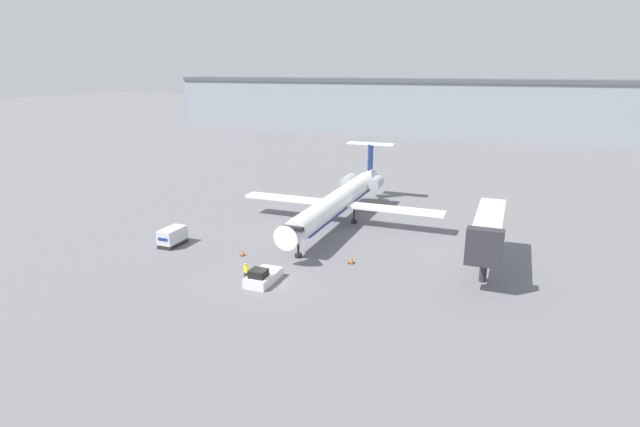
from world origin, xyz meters
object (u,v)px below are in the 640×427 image
(airplane_main, at_px, (340,200))
(traffic_cone_left, at_px, (243,253))
(worker_near_tug, at_px, (246,272))
(luggage_cart, at_px, (172,237))
(jet_bridge, at_px, (488,229))
(pushback_tug, at_px, (263,277))
(traffic_cone_right, at_px, (351,261))

(airplane_main, distance_m, traffic_cone_left, 16.40)
(worker_near_tug, distance_m, traffic_cone_left, 6.96)
(airplane_main, relative_size, worker_near_tug, 16.88)
(airplane_main, relative_size, traffic_cone_left, 44.12)
(luggage_cart, relative_size, jet_bridge, 0.25)
(airplane_main, distance_m, worker_near_tug, 21.07)
(pushback_tug, bearing_deg, worker_near_tug, -168.47)
(pushback_tug, relative_size, traffic_cone_right, 6.52)
(worker_near_tug, xyz_separation_m, traffic_cone_left, (-3.76, 5.82, -0.65))
(pushback_tug, xyz_separation_m, jet_bridge, (19.44, 10.67, 3.87))
(airplane_main, distance_m, luggage_cart, 21.41)
(pushback_tug, height_order, traffic_cone_left, pushback_tug)
(luggage_cart, distance_m, jet_bridge, 34.54)
(airplane_main, height_order, traffic_cone_right, airplane_main)
(luggage_cart, distance_m, traffic_cone_right, 21.00)
(worker_near_tug, bearing_deg, jet_bridge, 27.57)
(traffic_cone_right, bearing_deg, luggage_cart, -173.72)
(traffic_cone_left, distance_m, jet_bridge, 25.69)
(pushback_tug, relative_size, luggage_cart, 1.23)
(pushback_tug, height_order, worker_near_tug, worker_near_tug)
(pushback_tug, height_order, luggage_cart, luggage_cart)
(traffic_cone_right, bearing_deg, traffic_cone_left, -169.10)
(jet_bridge, bearing_deg, traffic_cone_right, -167.42)
(airplane_main, xyz_separation_m, pushback_tug, (-0.53, -20.51, -2.62))
(pushback_tug, bearing_deg, traffic_cone_left, 134.45)
(luggage_cart, xyz_separation_m, traffic_cone_right, (20.87, 2.29, -0.73))
(pushback_tug, distance_m, traffic_cone_right, 10.01)
(traffic_cone_left, bearing_deg, worker_near_tug, -57.09)
(traffic_cone_left, relative_size, traffic_cone_right, 1.12)
(luggage_cart, xyz_separation_m, traffic_cone_left, (9.14, 0.04, -0.68))
(airplane_main, bearing_deg, traffic_cone_left, -111.47)
(luggage_cart, height_order, traffic_cone_left, luggage_cart)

